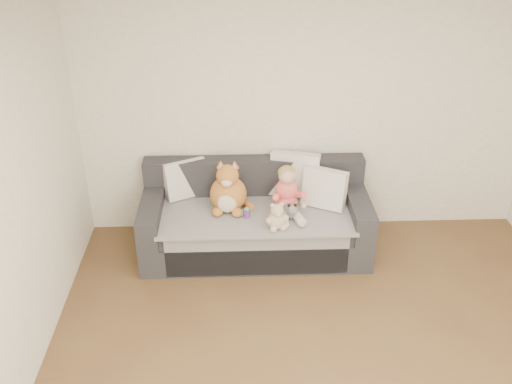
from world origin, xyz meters
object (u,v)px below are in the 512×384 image
Objects in this scene: sofa at (255,221)px; teddy_bear at (277,218)px; sippy_cup at (247,212)px; toddler at (287,194)px; plush_cat at (228,192)px.

teddy_bear is at bearing -64.67° from sofa.
toddler is at bearing 13.26° from sippy_cup.
plush_cat is 1.98× the size of teddy_bear.
plush_cat reaches higher than sofa.
toddler is 0.89× the size of plush_cat.
toddler is 0.56m from plush_cat.
toddler reaches higher than sippy_cup.
toddler is 0.33m from teddy_bear.
plush_cat is 0.27m from sippy_cup.
toddler is at bearing 55.00° from teddy_bear.
teddy_bear is 2.37× the size of sippy_cup.
teddy_bear is (0.18, -0.39, 0.27)m from sofa.
sofa reaches higher than teddy_bear.
sippy_cup is (-0.27, 0.21, -0.05)m from teddy_bear.
plush_cat reaches higher than sippy_cup.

